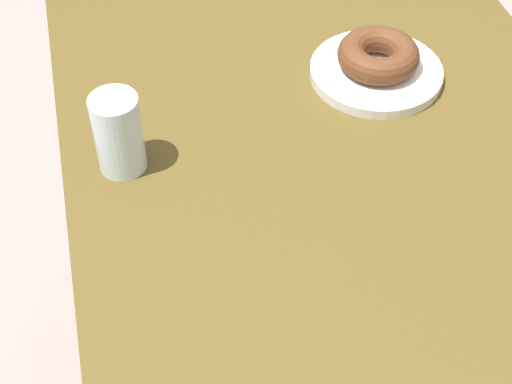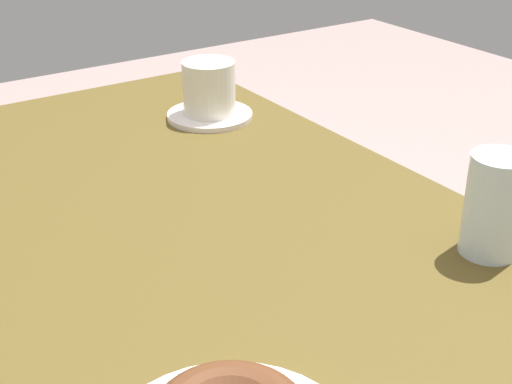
# 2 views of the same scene
# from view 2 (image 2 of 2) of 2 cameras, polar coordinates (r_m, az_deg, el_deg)

# --- Properties ---
(table) EXTENTS (1.17, 0.72, 0.73)m
(table) POSITION_cam_2_polar(r_m,az_deg,el_deg) (0.81, -5.20, -12.89)
(table) COLOR #50411A
(table) RESTS_ON ground_plane
(water_glass) EXTENTS (0.06, 0.06, 0.11)m
(water_glass) POSITION_cam_2_polar(r_m,az_deg,el_deg) (0.78, 18.17, -1.00)
(water_glass) COLOR silver
(water_glass) RESTS_ON table
(coffee_cup) EXTENTS (0.13, 0.13, 0.09)m
(coffee_cup) POSITION_cam_2_polar(r_m,az_deg,el_deg) (1.11, -3.69, 7.76)
(coffee_cup) COLOR white
(coffee_cup) RESTS_ON table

